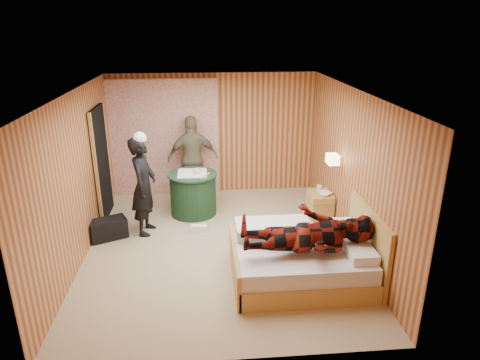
{
  "coord_description": "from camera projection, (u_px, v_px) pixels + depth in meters",
  "views": [
    {
      "loc": [
        -0.2,
        -6.16,
        3.43
      ],
      "look_at": [
        0.36,
        0.26,
        1.05
      ],
      "focal_mm": 32.0,
      "sensor_mm": 36.0,
      "label": 1
    }
  ],
  "objects": [
    {
      "name": "cup_nightstand",
      "position": [
        319.0,
        188.0,
        7.83
      ],
      "size": [
        0.12,
        0.12,
        0.09
      ],
      "primitive_type": "imported",
      "rotation": [
        0.0,
        0.0,
        0.23
      ],
      "color": "white",
      "rests_on": "nightstand"
    },
    {
      "name": "wall_back",
      "position": [
        213.0,
        134.0,
        8.86
      ],
      "size": [
        4.2,
        0.02,
        2.5
      ],
      "primitive_type": "cube",
      "color": "#C2804A",
      "rests_on": "floor"
    },
    {
      "name": "book_upper",
      "position": [
        322.0,
        192.0,
        7.67
      ],
      "size": [
        0.27,
        0.28,
        0.02
      ],
      "primitive_type": "imported",
      "rotation": [
        0.0,
        0.0,
        -0.76
      ],
      "color": "white",
      "rests_on": "nightstand"
    },
    {
      "name": "woman_standing",
      "position": [
        144.0,
        186.0,
        7.16
      ],
      "size": [
        0.49,
        0.67,
        1.7
      ],
      "primitive_type": "imported",
      "rotation": [
        0.0,
        0.0,
        1.42
      ],
      "color": "black",
      "rests_on": "floor"
    },
    {
      "name": "man_at_table",
      "position": [
        193.0,
        158.0,
        8.61
      ],
      "size": [
        1.06,
        0.56,
        1.72
      ],
      "primitive_type": "imported",
      "rotation": [
        0.0,
        0.0,
        3.28
      ],
      "color": "#6F6A4A",
      "rests_on": "floor"
    },
    {
      "name": "wall_lamp",
      "position": [
        333.0,
        159.0,
        7.08
      ],
      "size": [
        0.26,
        0.24,
        0.16
      ],
      "color": "gold",
      "rests_on": "wall_right"
    },
    {
      "name": "floor",
      "position": [
        219.0,
        247.0,
        6.96
      ],
      "size": [
        4.2,
        5.0,
        0.01
      ],
      "primitive_type": "cube",
      "color": "tan",
      "rests_on": "ground"
    },
    {
      "name": "round_table",
      "position": [
        193.0,
        193.0,
        8.04
      ],
      "size": [
        0.92,
        0.92,
        0.82
      ],
      "color": "#1D4023",
      "rests_on": "floor"
    },
    {
      "name": "sneaker_right",
      "position": [
        195.0,
        215.0,
        7.99
      ],
      "size": [
        0.27,
        0.19,
        0.11
      ],
      "primitive_type": "cube",
      "rotation": [
        0.0,
        0.0,
        -0.38
      ],
      "color": "white",
      "rests_on": "floor"
    },
    {
      "name": "cup_table",
      "position": [
        198.0,
        171.0,
        7.85
      ],
      "size": [
        0.13,
        0.13,
        0.1
      ],
      "primitive_type": "imported",
      "rotation": [
        0.0,
        0.0,
        0.05
      ],
      "color": "white",
      "rests_on": "round_table"
    },
    {
      "name": "curtain",
      "position": [
        165.0,
        139.0,
        8.73
      ],
      "size": [
        2.2,
        0.08,
        2.4
      ],
      "primitive_type": "cube",
      "color": "beige",
      "rests_on": "floor"
    },
    {
      "name": "wall_right",
      "position": [
        352.0,
        170.0,
        6.7
      ],
      "size": [
        0.02,
        5.0,
        2.5
      ],
      "primitive_type": "cube",
      "color": "#C2804A",
      "rests_on": "floor"
    },
    {
      "name": "chair_far",
      "position": [
        193.0,
        174.0,
        8.67
      ],
      "size": [
        0.43,
        0.43,
        0.93
      ],
      "rotation": [
        0.0,
        0.0,
        0.02
      ],
      "color": "tan",
      "rests_on": "floor"
    },
    {
      "name": "duffel_bag",
      "position": [
        108.0,
        229.0,
        7.18
      ],
      "size": [
        0.68,
        0.54,
        0.34
      ],
      "primitive_type": "cube",
      "rotation": [
        0.0,
        0.0,
        0.42
      ],
      "color": "black",
      "rests_on": "floor"
    },
    {
      "name": "sneaker_left",
      "position": [
        199.0,
        228.0,
        7.44
      ],
      "size": [
        0.28,
        0.12,
        0.12
      ],
      "primitive_type": "cube",
      "rotation": [
        0.0,
        0.0,
        0.02
      ],
      "color": "white",
      "rests_on": "floor"
    },
    {
      "name": "chair_near",
      "position": [
        201.0,
        192.0,
        7.9
      ],
      "size": [
        0.5,
        0.5,
        0.82
      ],
      "rotation": [
        0.0,
        0.0,
        -2.02
      ],
      "color": "tan",
      "rests_on": "floor"
    },
    {
      "name": "ceiling",
      "position": [
        216.0,
        92.0,
        6.09
      ],
      "size": [
        4.2,
        5.0,
        0.01
      ],
      "primitive_type": "cube",
      "color": "white",
      "rests_on": "wall_back"
    },
    {
      "name": "book_lower",
      "position": [
        322.0,
        193.0,
        7.68
      ],
      "size": [
        0.26,
        0.28,
        0.02
      ],
      "primitive_type": "imported",
      "rotation": [
        0.0,
        0.0,
        0.55
      ],
      "color": "white",
      "rests_on": "nightstand"
    },
    {
      "name": "doorway",
      "position": [
        102.0,
        164.0,
        7.74
      ],
      "size": [
        0.06,
        0.9,
        2.05
      ],
      "primitive_type": "cube",
      "color": "black",
      "rests_on": "floor"
    },
    {
      "name": "man_on_bed",
      "position": [
        309.0,
        224.0,
        5.61
      ],
      "size": [
        0.86,
        0.67,
        1.77
      ],
      "primitive_type": "imported",
      "rotation": [
        0.0,
        1.57,
        0.0
      ],
      "color": "maroon",
      "rests_on": "bed"
    },
    {
      "name": "bed",
      "position": [
        302.0,
        258.0,
        6.05
      ],
      "size": [
        1.94,
        1.47,
        1.01
      ],
      "color": "tan",
      "rests_on": "floor"
    },
    {
      "name": "wall_left",
      "position": [
        77.0,
        178.0,
        6.35
      ],
      "size": [
        0.02,
        5.0,
        2.5
      ],
      "primitive_type": "cube",
      "color": "#C2804A",
      "rests_on": "floor"
    },
    {
      "name": "nightstand",
      "position": [
        320.0,
        206.0,
        7.82
      ],
      "size": [
        0.41,
        0.55,
        0.53
      ],
      "color": "tan",
      "rests_on": "floor"
    }
  ]
}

